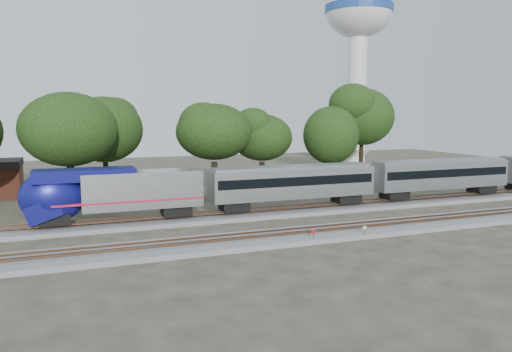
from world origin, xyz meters
The scene contains 13 objects.
ground centered at (0.00, 0.00, 0.00)m, with size 160.00×160.00×0.00m, color #383328.
track_far centered at (0.00, 6.00, 0.21)m, with size 160.00×5.00×0.73m.
track_near centered at (0.00, -4.00, 0.21)m, with size 160.00×5.00×0.73m.
switch_stand_red centered at (1.80, -5.81, 0.70)m, with size 0.34×0.12×1.10m.
switch_stand_white centered at (6.43, -6.11, 0.69)m, with size 0.35×0.07×1.09m.
switch_lever centered at (7.47, -5.11, 0.15)m, with size 0.50×0.30×0.30m, color #512D19.
water_tower centered at (36.20, 42.05, 26.05)m, with size 12.70×12.70×35.16m.
tree_2 centered at (-16.04, 16.27, 8.68)m, with size 8.84×8.84×12.46m.
tree_3 centered at (-11.94, 21.99, 8.45)m, with size 8.60×8.60×12.13m.
tree_4 centered at (0.86, 18.86, 8.11)m, with size 8.26×8.26×11.64m.
tree_5 centered at (8.29, 21.36, 7.15)m, with size 7.29×7.29×10.28m.
tree_6 centered at (18.03, 19.97, 7.37)m, with size 7.51×7.51×10.59m.
tree_7 centered at (28.26, 27.97, 9.85)m, with size 10.02×10.02×14.13m.
Camera 1 is at (-16.81, -40.70, 10.35)m, focal length 35.00 mm.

